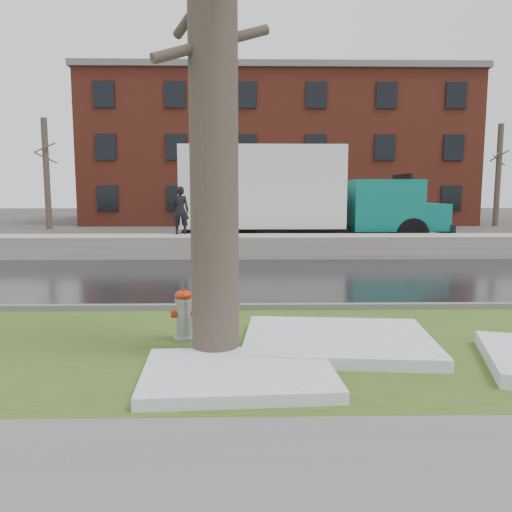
{
  "coord_description": "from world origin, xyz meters",
  "views": [
    {
      "loc": [
        -0.19,
        -8.08,
        2.21
      ],
      "look_at": [
        -0.01,
        1.32,
        1.0
      ],
      "focal_mm": 35.0,
      "sensor_mm": 36.0,
      "label": 1
    }
  ],
  "objects_px": {
    "box_truck": "(293,195)",
    "worker": "(180,210)",
    "tree": "(213,50)",
    "fire_hydrant": "(184,312)"
  },
  "relations": [
    {
      "from": "box_truck",
      "to": "worker",
      "type": "height_order",
      "value": "box_truck"
    },
    {
      "from": "tree",
      "to": "box_truck",
      "type": "xyz_separation_m",
      "value": [
        2.26,
        13.15,
        -1.87
      ]
    },
    {
      "from": "tree",
      "to": "worker",
      "type": "bearing_deg",
      "value": 99.76
    },
    {
      "from": "fire_hydrant",
      "to": "tree",
      "type": "distance_m",
      "value": 3.6
    },
    {
      "from": "tree",
      "to": "box_truck",
      "type": "height_order",
      "value": "tree"
    },
    {
      "from": "tree",
      "to": "fire_hydrant",
      "type": "bearing_deg",
      "value": 125.64
    },
    {
      "from": "fire_hydrant",
      "to": "tree",
      "type": "relative_size",
      "value": 0.1
    },
    {
      "from": "worker",
      "to": "fire_hydrant",
      "type": "bearing_deg",
      "value": 95.55
    },
    {
      "from": "fire_hydrant",
      "to": "worker",
      "type": "bearing_deg",
      "value": 80.57
    },
    {
      "from": "box_truck",
      "to": "worker",
      "type": "bearing_deg",
      "value": -152.13
    }
  ]
}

